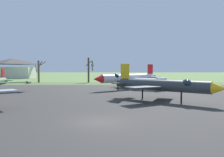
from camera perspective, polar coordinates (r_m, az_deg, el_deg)
ground_plane at (r=17.11m, az=-3.30°, el=-11.25°), size 600.00×600.00×0.00m
asphalt_apron at (r=31.60m, az=-1.18°, el=-4.93°), size 108.94×49.13×0.05m
grass_verge_strip at (r=62.03m, az=0.01°, el=-1.35°), size 168.94×12.00×0.06m
jet_fighter_front_right at (r=28.22m, az=13.05°, el=-1.69°), size 12.59×11.02×4.82m
jet_fighter_rear_left at (r=44.58m, az=4.26°, el=0.17°), size 14.20×13.66×5.17m
bare_tree_left_of_center at (r=70.04m, az=-18.43°, el=1.95°), size 3.34×3.35×6.71m
bare_tree_center at (r=67.84m, az=-5.92°, el=2.42°), size 2.49×2.71×7.64m
visitor_building at (r=113.21m, az=-24.35°, el=2.38°), size 20.62×16.62×9.22m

